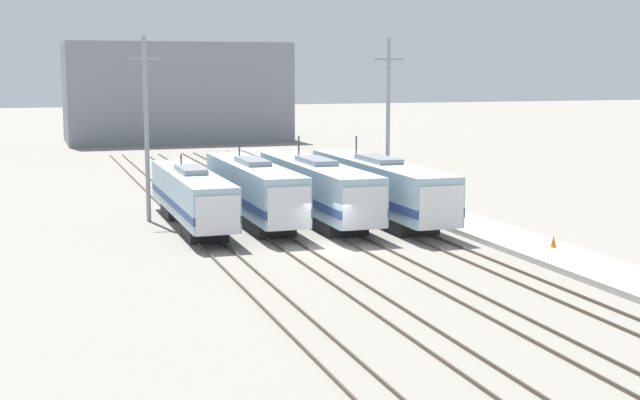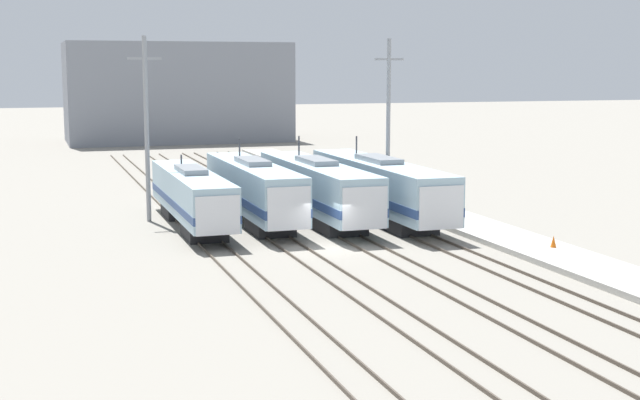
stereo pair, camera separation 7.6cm
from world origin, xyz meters
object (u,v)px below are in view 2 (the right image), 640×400
Objects in this scene: catenary_tower_right at (388,122)px; locomotive_center_left at (255,191)px; catenary_tower_left at (147,126)px; locomotive_far_left at (193,197)px; traffic_cone at (553,242)px; locomotive_far_right at (381,188)px; locomotive_center_right at (319,190)px.

locomotive_center_left is at bearing -164.03° from catenary_tower_right.
locomotive_far_left is at bearing -56.20° from catenary_tower_left.
catenary_tower_right is at bearing 13.27° from locomotive_far_left.
catenary_tower_left is (-2.39, 3.57, 4.40)m from locomotive_far_left.
locomotive_far_right is at bearing 110.79° from traffic_cone.
traffic_cone is (20.26, -17.80, -5.79)m from catenary_tower_left.
locomotive_center_left reaches higher than locomotive_far_left.
catenary_tower_left is 18.90× the size of traffic_cone.
catenary_tower_right reaches higher than traffic_cone.
locomotive_far_right is at bearing -8.12° from locomotive_center_right.
locomotive_far_left is at bearing 178.19° from locomotive_center_right.
locomotive_far_right is at bearing -16.33° from catenary_tower_left.
locomotive_center_left is 8.48m from catenary_tower_left.
catenary_tower_right is (15.14, 3.57, 4.40)m from locomotive_far_left.
locomotive_center_right is at bearing -1.81° from locomotive_far_left.
traffic_cone is (13.60, -14.69, -1.56)m from locomotive_center_left.
locomotive_center_right is at bearing -19.38° from catenary_tower_left.
catenary_tower_left is 27.59m from traffic_cone.
locomotive_far_left is 4.30m from locomotive_center_left.
catenary_tower_right reaches higher than locomotive_far_left.
locomotive_center_right is 28.03× the size of traffic_cone.
locomotive_far_left reaches higher than traffic_cone.
locomotive_center_left is 4.33m from locomotive_center_right.
catenary_tower_left and catenary_tower_right have the same top height.
catenary_tower_left is (-10.93, 3.84, 4.25)m from locomotive_center_right.
locomotive_far_left is 12.83m from locomotive_far_right.
locomotive_far_right is 29.99× the size of traffic_cone.
locomotive_center_right reaches higher than traffic_cone.
catenary_tower_left is at bearing 160.62° from locomotive_center_right.
locomotive_far_left is 0.86× the size of locomotive_far_right.
catenary_tower_left is (-15.19, 4.45, 4.23)m from locomotive_far_right.
catenary_tower_right reaches higher than locomotive_far_right.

